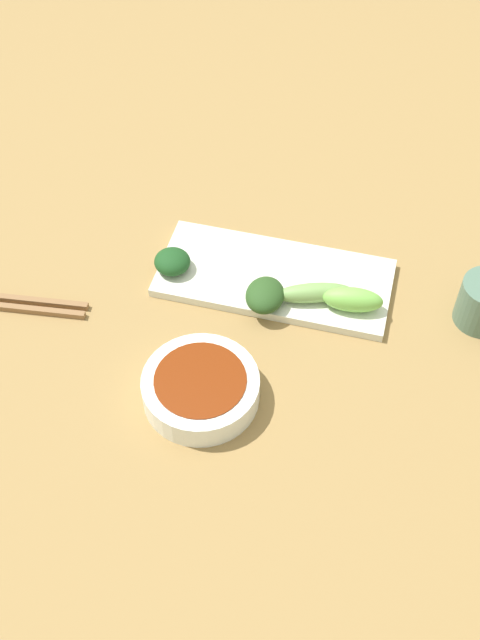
% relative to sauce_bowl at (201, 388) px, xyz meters
% --- Properties ---
extents(tabletop, '(2.10, 2.10, 0.02)m').
position_rel_sauce_bowl_xyz_m(tabletop, '(0.13, -0.03, -0.03)').
color(tabletop, olive).
rests_on(tabletop, ground).
extents(sauce_bowl, '(0.13, 0.13, 0.04)m').
position_rel_sauce_bowl_xyz_m(sauce_bowl, '(0.00, 0.00, 0.00)').
color(sauce_bowl, white).
rests_on(sauce_bowl, tabletop).
extents(serving_plate, '(0.13, 0.30, 0.01)m').
position_rel_sauce_bowl_xyz_m(serving_plate, '(0.20, -0.04, -0.01)').
color(serving_plate, silver).
rests_on(serving_plate, tabletop).
extents(broccoli_stalk_0, '(0.04, 0.08, 0.03)m').
position_rel_sauce_bowl_xyz_m(broccoli_stalk_0, '(0.16, -0.15, 0.01)').
color(broccoli_stalk_0, '#74BB4B').
rests_on(broccoli_stalk_0, serving_plate).
extents(broccoli_leafy_1, '(0.05, 0.05, 0.03)m').
position_rel_sauce_bowl_xyz_m(broccoli_leafy_1, '(0.17, 0.09, 0.01)').
color(broccoli_leafy_1, '#19451C').
rests_on(broccoli_leafy_1, serving_plate).
extents(broccoli_leafy_2, '(0.06, 0.05, 0.03)m').
position_rel_sauce_bowl_xyz_m(broccoli_leafy_2, '(0.15, -0.04, 0.01)').
color(broccoli_leafy_2, '#284A1E').
rests_on(broccoli_leafy_2, serving_plate).
extents(broccoli_stalk_3, '(0.06, 0.10, 0.02)m').
position_rel_sauce_bowl_xyz_m(broccoli_stalk_3, '(0.17, -0.10, 0.01)').
color(broccoli_stalk_3, '#75A154').
rests_on(broccoli_stalk_3, serving_plate).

